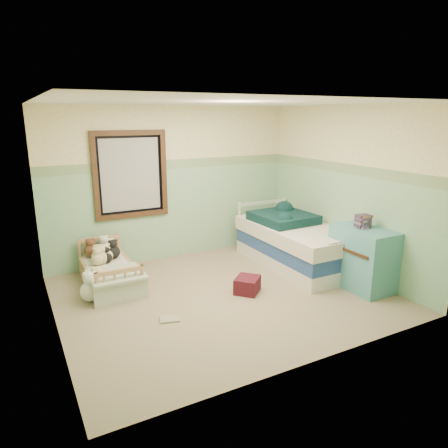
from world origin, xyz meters
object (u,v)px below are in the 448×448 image
plush_floor_tan (99,284)px  twin_bed_frame (295,259)px  toddler_bed_frame (110,279)px  red_pillow (247,285)px  dresser (363,258)px  plush_floor_cream (91,291)px  floor_book (170,319)px

plush_floor_tan → twin_bed_frame: (3.03, -0.36, -0.02)m
toddler_bed_frame → red_pillow: (1.60, -1.14, 0.02)m
twin_bed_frame → dresser: dresser is taller
plush_floor_cream → twin_bed_frame: size_ratio=0.14×
red_pillow → floor_book: size_ratio=1.48×
plush_floor_cream → red_pillow: (1.94, -0.72, -0.03)m
dresser → floor_book: (-2.72, 0.35, -0.42)m
dresser → red_pillow: size_ratio=2.50×
plush_floor_tan → floor_book: 1.29m
twin_bed_frame → red_pillow: bearing=-156.3°
plush_floor_cream → dresser: 3.69m
twin_bed_frame → toddler_bed_frame: bearing=168.1°
floor_book → plush_floor_cream: bearing=141.4°
toddler_bed_frame → floor_book: size_ratio=5.59×
floor_book → toddler_bed_frame: bearing=119.9°
plush_floor_cream → dresser: (3.44, -1.31, 0.29)m
plush_floor_cream → plush_floor_tan: bearing=52.9°
toddler_bed_frame → twin_bed_frame: twin_bed_frame is taller
twin_bed_frame → floor_book: size_ratio=8.78×
toddler_bed_frame → plush_floor_cream: 0.54m
plush_floor_tan → dresser: 3.64m
twin_bed_frame → plush_floor_cream: bearing=176.8°
plush_floor_cream → floor_book: size_ratio=1.19×
toddler_bed_frame → twin_bed_frame: (2.82, -0.60, 0.03)m
toddler_bed_frame → red_pillow: 1.96m
red_pillow → floor_book: 1.25m
dresser → toddler_bed_frame: bearing=150.8°
plush_floor_cream → plush_floor_tan: (0.14, 0.18, -0.01)m
plush_floor_cream → plush_floor_tan: plush_floor_cream is taller
toddler_bed_frame → red_pillow: red_pillow is taller
plush_floor_cream → twin_bed_frame: (3.17, -0.18, -0.03)m
red_pillow → plush_floor_cream: bearing=159.7°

